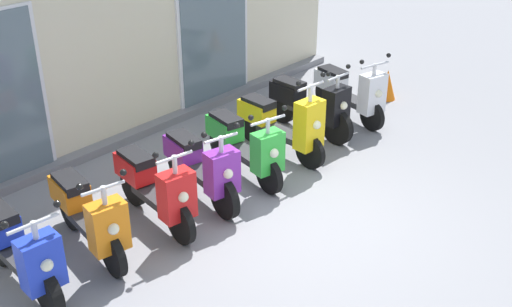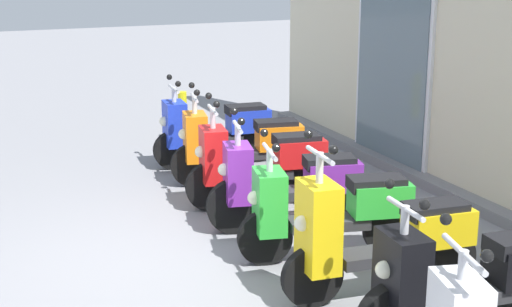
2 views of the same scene
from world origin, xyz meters
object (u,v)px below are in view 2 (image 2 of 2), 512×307
at_px(scooter_orange, 239,144).
at_px(curb_bollard, 183,116).
at_px(scooter_green, 328,208).
at_px(scooter_blue, 214,129).
at_px(scooter_yellow, 377,236).
at_px(scooter_black, 467,281).
at_px(scooter_red, 259,161).
at_px(scooter_purple, 288,183).

bearing_deg(scooter_orange, curb_bollard, 179.73).
xyz_separation_m(scooter_green, curb_bollard, (-4.52, 0.14, -0.12)).
xyz_separation_m(scooter_blue, scooter_green, (3.19, -0.12, 0.01)).
relative_size(scooter_yellow, scooter_black, 1.00).
height_order(scooter_green, curb_bollard, scooter_green).
distance_m(scooter_blue, scooter_black, 4.85).
bearing_deg(scooter_red, curb_bollard, 177.49).
relative_size(scooter_red, scooter_black, 0.95).
bearing_deg(scooter_purple, scooter_red, 179.27).
bearing_deg(scooter_red, scooter_orange, 171.75).
bearing_deg(scooter_green, scooter_red, 179.66).
xyz_separation_m(scooter_red, curb_bollard, (-2.99, 0.13, -0.14)).
xyz_separation_m(scooter_blue, scooter_black, (4.85, 0.05, 0.01)).
xyz_separation_m(scooter_orange, scooter_black, (4.02, 0.04, -0.00)).
distance_m(scooter_red, curb_bollard, 3.00).
bearing_deg(scooter_orange, scooter_green, -3.16).
relative_size(scooter_orange, scooter_yellow, 0.97).
relative_size(scooter_orange, scooter_black, 0.97).
relative_size(scooter_green, scooter_yellow, 0.96).
height_order(scooter_blue, scooter_yellow, scooter_yellow).
height_order(scooter_yellow, curb_bollard, scooter_yellow).
distance_m(scooter_orange, scooter_red, 0.84).
height_order(scooter_blue, scooter_purple, scooter_purple).
height_order(scooter_blue, scooter_black, scooter_black).
distance_m(scooter_orange, scooter_yellow, 3.17).
distance_m(scooter_red, scooter_green, 1.53).
distance_m(scooter_red, scooter_yellow, 2.33).
distance_m(scooter_yellow, curb_bollard, 5.32).
bearing_deg(scooter_black, scooter_yellow, -168.93).
height_order(scooter_green, scooter_black, scooter_black).
height_order(scooter_yellow, scooter_black, scooter_yellow).
distance_m(scooter_purple, scooter_black, 2.46).
bearing_deg(scooter_blue, scooter_green, -2.13).
bearing_deg(scooter_black, scooter_purple, -176.06).
xyz_separation_m(scooter_blue, scooter_red, (1.66, -0.11, 0.03)).
xyz_separation_m(scooter_red, scooter_black, (3.19, 0.16, -0.02)).
distance_m(scooter_orange, scooter_purple, 1.57).
distance_m(scooter_green, scooter_yellow, 0.80).
height_order(scooter_purple, scooter_green, scooter_purple).
relative_size(scooter_green, curb_bollard, 2.25).
height_order(scooter_blue, scooter_green, scooter_green).
bearing_deg(scooter_red, scooter_black, 2.87).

